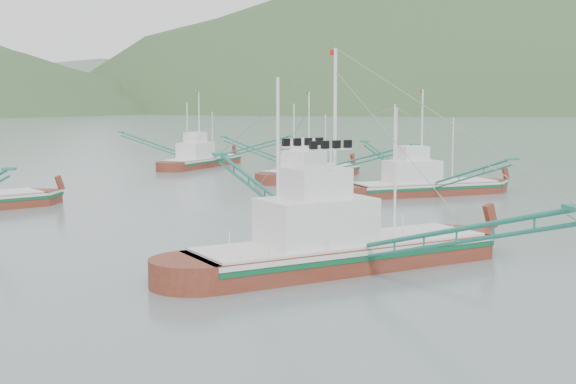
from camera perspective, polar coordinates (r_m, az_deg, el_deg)
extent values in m
plane|color=slate|center=(35.68, 1.63, -6.25)|extent=(1200.00, 1200.00, 0.00)
cube|color=maroon|center=(38.15, 3.93, -5.09)|extent=(15.54, 8.96, 2.01)
cube|color=silver|center=(37.98, 3.94, -3.83)|extent=(15.29, 8.93, 0.22)
cube|color=#0C542E|center=(38.03, 3.93, -4.20)|extent=(15.29, 8.95, 0.22)
cube|color=silver|center=(37.94, 3.94, -3.53)|extent=(14.76, 8.51, 0.12)
cube|color=silver|center=(36.96, 2.01, -2.14)|extent=(5.83, 4.75, 2.21)
cube|color=silver|center=(36.72, 2.02, 0.65)|extent=(3.21, 2.98, 1.41)
cylinder|color=white|center=(37.12, 3.35, 3.20)|extent=(0.16, 0.16, 9.05)
cylinder|color=white|center=(35.62, -0.72, 1.96)|extent=(0.14, 0.14, 7.69)
cylinder|color=white|center=(39.26, 7.64, 1.37)|extent=(0.12, 0.12, 6.33)
cube|color=maroon|center=(78.89, 1.66, 1.10)|extent=(11.28, 11.05, 1.66)
cube|color=silver|center=(78.82, 1.66, 1.61)|extent=(11.15, 10.93, 0.18)
cube|color=#0C542E|center=(78.84, 1.66, 1.46)|extent=(11.16, 10.94, 0.18)
cube|color=silver|center=(78.81, 1.66, 1.73)|extent=(10.72, 10.50, 0.10)
cube|color=silver|center=(77.71, 1.14, 2.31)|extent=(4.84, 4.80, 1.83)
cube|color=silver|center=(77.61, 1.14, 3.41)|extent=(2.83, 2.82, 1.16)
cylinder|color=white|center=(78.22, 1.50, 4.41)|extent=(0.13, 0.13, 7.48)
cylinder|color=white|center=(76.22, 0.42, 3.92)|extent=(0.12, 0.12, 6.36)
cylinder|color=white|center=(80.68, 2.68, 3.68)|extent=(0.10, 0.10, 5.24)
cube|color=maroon|center=(66.80, 9.74, -0.04)|extent=(13.03, 5.69, 1.68)
cube|color=silver|center=(66.72, 9.75, 0.57)|extent=(12.79, 5.71, 0.19)
cube|color=#0C542E|center=(66.75, 9.75, 0.39)|extent=(12.80, 5.73, 0.19)
cube|color=silver|center=(66.70, 9.75, 0.71)|extent=(12.38, 5.41, 0.10)
cube|color=silver|center=(65.99, 8.82, 1.43)|extent=(4.64, 3.44, 1.85)
cube|color=silver|center=(65.87, 8.85, 2.74)|extent=(2.50, 2.23, 1.18)
cylinder|color=white|center=(66.20, 9.50, 3.92)|extent=(0.13, 0.13, 7.57)
cylinder|color=white|center=(65.00, 7.56, 3.40)|extent=(0.12, 0.12, 6.44)
cylinder|color=white|center=(67.79, 11.64, 2.98)|extent=(0.10, 0.10, 5.30)
cube|color=maroon|center=(92.58, -6.17, 1.92)|extent=(9.89, 12.12, 1.66)
cube|color=silver|center=(92.52, -6.17, 2.35)|extent=(9.80, 11.95, 0.18)
cube|color=#0C542E|center=(92.54, -6.17, 2.23)|extent=(9.81, 11.96, 0.18)
cube|color=silver|center=(92.51, -6.17, 2.46)|extent=(9.39, 11.51, 0.10)
cube|color=silver|center=(91.39, -6.59, 2.95)|extent=(4.57, 4.93, 1.83)
cube|color=silver|center=(91.30, -6.60, 3.88)|extent=(2.74, 2.82, 1.16)
cylinder|color=white|center=(91.94, -6.34, 4.74)|extent=(0.13, 0.13, 7.48)
cylinder|color=white|center=(89.86, -7.17, 4.32)|extent=(0.12, 0.12, 6.36)
cylinder|color=white|center=(94.48, -5.40, 4.12)|extent=(0.10, 0.10, 5.24)
ellipsoid|color=#325129|center=(525.69, 18.40, 5.64)|extent=(684.00, 432.00, 306.00)
ellipsoid|color=slate|center=(595.26, -6.18, 6.06)|extent=(960.00, 400.00, 240.00)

